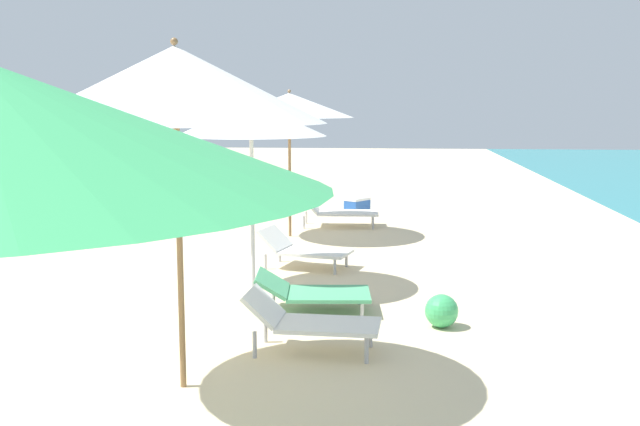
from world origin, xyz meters
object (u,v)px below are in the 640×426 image
object	(u,v)px
umbrella_fourth	(251,119)
umbrella_farthest	(289,105)
lounger_third_shoreside	(309,320)
beach_ball	(442,311)
cooler_box	(357,205)
lounger_fourth_shoreside	(303,249)
umbrella_third	(175,85)
lounger_fourth_inland	(312,291)
lounger_farthest_shoreside	(336,210)

from	to	relation	value
umbrella_fourth	umbrella_farthest	distance (m)	3.74
umbrella_farthest	lounger_third_shoreside	bearing A→B (deg)	-80.85
umbrella_fourth	beach_ball	size ratio (longest dim) A/B	6.84
cooler_box	umbrella_fourth	bearing A→B (deg)	-98.72
lounger_fourth_shoreside	cooler_box	world-z (taller)	lounger_fourth_shoreside
umbrella_third	umbrella_fourth	bearing A→B (deg)	90.40
lounger_fourth_inland	umbrella_fourth	bearing A→B (deg)	125.09
umbrella_third	umbrella_fourth	size ratio (longest dim) A/B	1.18
umbrella_third	lounger_third_shoreside	size ratio (longest dim) A/B	2.20
umbrella_farthest	beach_ball	size ratio (longest dim) A/B	7.27
lounger_fourth_shoreside	lounger_farthest_shoreside	world-z (taller)	lounger_farthest_shoreside
cooler_box	beach_ball	world-z (taller)	beach_ball
lounger_farthest_shoreside	cooler_box	xyz separation A→B (m)	(0.31, 1.80, -0.16)
lounger_third_shoreside	beach_ball	xyz separation A→B (m)	(1.28, 0.91, -0.13)
umbrella_fourth	lounger_fourth_inland	size ratio (longest dim) A/B	1.80
lounger_fourth_inland	umbrella_farthest	world-z (taller)	umbrella_farthest
umbrella_farthest	lounger_farthest_shoreside	bearing A→B (deg)	56.95
lounger_fourth_shoreside	beach_ball	distance (m)	3.23
lounger_fourth_shoreside	umbrella_farthest	xyz separation A→B (m)	(-0.52, 2.51, 1.99)
umbrella_third	lounger_farthest_shoreside	size ratio (longest dim) A/B	1.89
lounger_farthest_shoreside	beach_ball	distance (m)	6.53
umbrella_farthest	cooler_box	world-z (taller)	umbrella_farthest
umbrella_third	lounger_fourth_shoreside	distance (m)	5.09
lounger_fourth_shoreside	beach_ball	world-z (taller)	lounger_fourth_shoreside
lounger_fourth_shoreside	umbrella_farthest	distance (m)	3.24
lounger_fourth_inland	lounger_farthest_shoreside	distance (m)	5.87
lounger_fourth_inland	beach_ball	distance (m)	1.48
lounger_fourth_shoreside	lounger_farthest_shoreside	xyz separation A→B (m)	(0.21, 3.63, 0.04)
umbrella_third	umbrella_farthest	xyz separation A→B (m)	(-0.05, 7.09, -0.18)
umbrella_fourth	umbrella_farthest	size ratio (longest dim) A/B	0.94
cooler_box	beach_ball	xyz separation A→B (m)	(1.22, -8.15, 0.01)
lounger_third_shoreside	umbrella_third	bearing A→B (deg)	-131.63
lounger_farthest_shoreside	beach_ball	xyz separation A→B (m)	(1.54, -6.35, -0.14)
umbrella_fourth	lounger_fourth_shoreside	bearing A→B (deg)	68.02
umbrella_fourth	lounger_farthest_shoreside	distance (m)	5.23
umbrella_third	lounger_fourth_shoreside	size ratio (longest dim) A/B	2.06
lounger_fourth_inland	lounger_farthest_shoreside	size ratio (longest dim) A/B	0.89
lounger_farthest_shoreside	lounger_fourth_inland	bearing A→B (deg)	-90.77
umbrella_fourth	beach_ball	bearing A→B (deg)	-33.47
lounger_fourth_inland	umbrella_farthest	size ratio (longest dim) A/B	0.52
umbrella_fourth	cooler_box	distance (m)	7.02
lounger_fourth_shoreside	umbrella_fourth	bearing A→B (deg)	-97.70
lounger_fourth_shoreside	lounger_fourth_inland	xyz separation A→B (m)	(0.35, -2.23, -0.04)
lounger_fourth_inland	beach_ball	world-z (taller)	lounger_fourth_inland
beach_ball	umbrella_third	bearing A→B (deg)	-139.96
umbrella_third	beach_ball	size ratio (longest dim) A/B	8.06
cooler_box	lounger_third_shoreside	bearing A→B (deg)	-90.37
cooler_box	beach_ball	distance (m)	8.24
beach_ball	cooler_box	bearing A→B (deg)	98.54
lounger_fourth_shoreside	cooler_box	distance (m)	5.46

